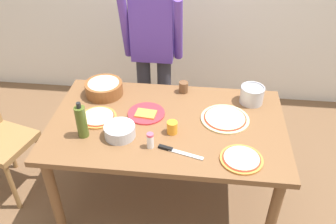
{
  "coord_description": "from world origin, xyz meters",
  "views": [
    {
      "loc": [
        0.22,
        -1.9,
        2.24
      ],
      "look_at": [
        0.0,
        0.05,
        0.81
      ],
      "focal_mm": 38.02,
      "sensor_mm": 36.0,
      "label": 1
    }
  ],
  "objects_px": {
    "cup_small_brown": "(184,87)",
    "chef_knife": "(175,151)",
    "pizza_raw_on_board": "(225,119)",
    "cup_orange": "(172,127)",
    "popcorn_bowl": "(104,87)",
    "dining_table": "(167,133)",
    "plate_with_slice": "(146,113)",
    "olive_oil_bottle": "(81,121)",
    "salt_shaker": "(150,140)",
    "steel_pot": "(252,94)",
    "person_cook": "(153,48)",
    "pizza_cooked_on_tray": "(241,159)",
    "pizza_second_cooked": "(98,117)",
    "mixing_bowl_steel": "(120,131)"
  },
  "relations": [
    {
      "from": "cup_small_brown",
      "to": "chef_knife",
      "type": "bearing_deg",
      "value": -89.94
    },
    {
      "from": "pizza_raw_on_board",
      "to": "cup_orange",
      "type": "height_order",
      "value": "cup_orange"
    },
    {
      "from": "popcorn_bowl",
      "to": "cup_small_brown",
      "type": "bearing_deg",
      "value": 9.39
    },
    {
      "from": "dining_table",
      "to": "plate_with_slice",
      "type": "bearing_deg",
      "value": 154.69
    },
    {
      "from": "olive_oil_bottle",
      "to": "salt_shaker",
      "type": "relative_size",
      "value": 2.42
    },
    {
      "from": "chef_knife",
      "to": "steel_pot",
      "type": "bearing_deg",
      "value": 49.91
    },
    {
      "from": "person_cook",
      "to": "pizza_cooked_on_tray",
      "type": "bearing_deg",
      "value": -57.42
    },
    {
      "from": "pizza_cooked_on_tray",
      "to": "cup_orange",
      "type": "bearing_deg",
      "value": 154.27
    },
    {
      "from": "olive_oil_bottle",
      "to": "cup_orange",
      "type": "bearing_deg",
      "value": 9.29
    },
    {
      "from": "dining_table",
      "to": "pizza_second_cooked",
      "type": "distance_m",
      "value": 0.49
    },
    {
      "from": "olive_oil_bottle",
      "to": "salt_shaker",
      "type": "xyz_separation_m",
      "value": [
        0.45,
        -0.06,
        -0.06
      ]
    },
    {
      "from": "steel_pot",
      "to": "cup_orange",
      "type": "relative_size",
      "value": 2.04
    },
    {
      "from": "pizza_cooked_on_tray",
      "to": "olive_oil_bottle",
      "type": "distance_m",
      "value": 1.02
    },
    {
      "from": "popcorn_bowl",
      "to": "salt_shaker",
      "type": "height_order",
      "value": "popcorn_bowl"
    },
    {
      "from": "dining_table",
      "to": "person_cook",
      "type": "xyz_separation_m",
      "value": [
        -0.2,
        0.76,
        0.27
      ]
    },
    {
      "from": "steel_pot",
      "to": "chef_knife",
      "type": "distance_m",
      "value": 0.78
    },
    {
      "from": "pizza_cooked_on_tray",
      "to": "steel_pot",
      "type": "distance_m",
      "value": 0.64
    },
    {
      "from": "pizza_raw_on_board",
      "to": "cup_orange",
      "type": "relative_size",
      "value": 3.9
    },
    {
      "from": "pizza_second_cooked",
      "to": "pizza_cooked_on_tray",
      "type": "bearing_deg",
      "value": -17.78
    },
    {
      "from": "olive_oil_bottle",
      "to": "salt_shaker",
      "type": "bearing_deg",
      "value": -7.98
    },
    {
      "from": "pizza_raw_on_board",
      "to": "cup_orange",
      "type": "distance_m",
      "value": 0.39
    },
    {
      "from": "cup_orange",
      "to": "salt_shaker",
      "type": "distance_m",
      "value": 0.2
    },
    {
      "from": "person_cook",
      "to": "salt_shaker",
      "type": "bearing_deg",
      "value": -82.78
    },
    {
      "from": "mixing_bowl_steel",
      "to": "cup_small_brown",
      "type": "relative_size",
      "value": 2.35
    },
    {
      "from": "popcorn_bowl",
      "to": "chef_knife",
      "type": "relative_size",
      "value": 0.98
    },
    {
      "from": "person_cook",
      "to": "chef_knife",
      "type": "xyz_separation_m",
      "value": [
        0.28,
        -1.04,
        -0.17
      ]
    },
    {
      "from": "person_cook",
      "to": "steel_pot",
      "type": "xyz_separation_m",
      "value": [
        0.79,
        -0.45,
        -0.11
      ]
    },
    {
      "from": "plate_with_slice",
      "to": "popcorn_bowl",
      "type": "distance_m",
      "value": 0.42
    },
    {
      "from": "plate_with_slice",
      "to": "cup_orange",
      "type": "distance_m",
      "value": 0.27
    },
    {
      "from": "person_cook",
      "to": "popcorn_bowl",
      "type": "xyz_separation_m",
      "value": [
        -0.31,
        -0.46,
        -0.12
      ]
    },
    {
      "from": "pizza_second_cooked",
      "to": "popcorn_bowl",
      "type": "relative_size",
      "value": 0.92
    },
    {
      "from": "salt_shaker",
      "to": "olive_oil_bottle",
      "type": "bearing_deg",
      "value": 172.02
    },
    {
      "from": "steel_pot",
      "to": "chef_knife",
      "type": "xyz_separation_m",
      "value": [
        -0.5,
        -0.6,
        -0.06
      ]
    },
    {
      "from": "plate_with_slice",
      "to": "olive_oil_bottle",
      "type": "height_order",
      "value": "olive_oil_bottle"
    },
    {
      "from": "dining_table",
      "to": "steel_pot",
      "type": "xyz_separation_m",
      "value": [
        0.58,
        0.31,
        0.16
      ]
    },
    {
      "from": "pizza_cooked_on_tray",
      "to": "steel_pot",
      "type": "height_order",
      "value": "steel_pot"
    },
    {
      "from": "steel_pot",
      "to": "cup_small_brown",
      "type": "distance_m",
      "value": 0.51
    },
    {
      "from": "dining_table",
      "to": "cup_small_brown",
      "type": "relative_size",
      "value": 18.82
    },
    {
      "from": "popcorn_bowl",
      "to": "dining_table",
      "type": "bearing_deg",
      "value": -29.91
    },
    {
      "from": "pizza_cooked_on_tray",
      "to": "steel_pot",
      "type": "relative_size",
      "value": 1.49
    },
    {
      "from": "plate_with_slice",
      "to": "pizza_second_cooked",
      "type": "bearing_deg",
      "value": -165.87
    },
    {
      "from": "salt_shaker",
      "to": "cup_small_brown",
      "type": "bearing_deg",
      "value": 76.62
    },
    {
      "from": "dining_table",
      "to": "mixing_bowl_steel",
      "type": "bearing_deg",
      "value": -148.28
    },
    {
      "from": "plate_with_slice",
      "to": "steel_pot",
      "type": "height_order",
      "value": "steel_pot"
    },
    {
      "from": "olive_oil_bottle",
      "to": "chef_knife",
      "type": "xyz_separation_m",
      "value": [
        0.6,
        -0.09,
        -0.11
      ]
    },
    {
      "from": "pizza_second_cooked",
      "to": "person_cook",
      "type": "bearing_deg",
      "value": 70.14
    },
    {
      "from": "pizza_second_cooked",
      "to": "cup_orange",
      "type": "distance_m",
      "value": 0.53
    },
    {
      "from": "pizza_raw_on_board",
      "to": "cup_small_brown",
      "type": "distance_m",
      "value": 0.45
    },
    {
      "from": "person_cook",
      "to": "salt_shaker",
      "type": "height_order",
      "value": "person_cook"
    },
    {
      "from": "plate_with_slice",
      "to": "person_cook",
      "type": "bearing_deg",
      "value": 93.99
    }
  ]
}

